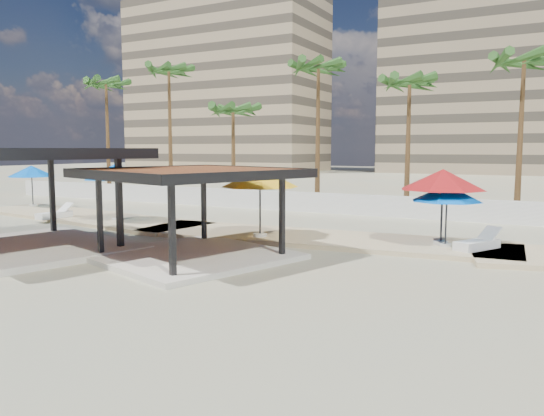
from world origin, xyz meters
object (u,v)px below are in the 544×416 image
Objects in this scene: umbrella_c at (443,180)px; lounger_a at (55,215)px; pavilion_west at (12,191)px; pavilion_central at (190,205)px; lounger_b at (478,244)px; umbrella_a at (31,171)px.

lounger_a is (-19.45, -1.60, -2.29)m from umbrella_c.
lounger_a is (-5.76, 6.55, -1.93)m from pavilion_west.
lounger_a is at bearing 178.00° from pavilion_central.
lounger_a is at bearing 145.91° from pavilion_west.
lounger_a is 0.96× the size of lounger_b.
umbrella_c is at bearing -3.90° from umbrella_a.
umbrella_c is 1.71× the size of lounger_b.
umbrella_a is 27.04m from lounger_b.
umbrella_c reaches higher than lounger_b.
umbrella_a is 25.57m from umbrella_c.
umbrella_c is 19.65m from lounger_a.
lounger_b is (1.37, -0.33, -2.28)m from umbrella_c.
lounger_a is at bearing -175.31° from umbrella_c.
pavilion_central is at bearing 33.66° from pavilion_west.
pavilion_west is 4.40× the size of lounger_b.
pavilion_west reaches higher than lounger_a.
lounger_b is at bearing -4.40° from umbrella_a.
pavilion_west is 15.94m from umbrella_c.
pavilion_central is at bearing -22.87° from umbrella_a.
pavilion_central is 2.37× the size of umbrella_a.
umbrella_a reaches higher than lounger_a.
pavilion_central is 6.76m from pavilion_west.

